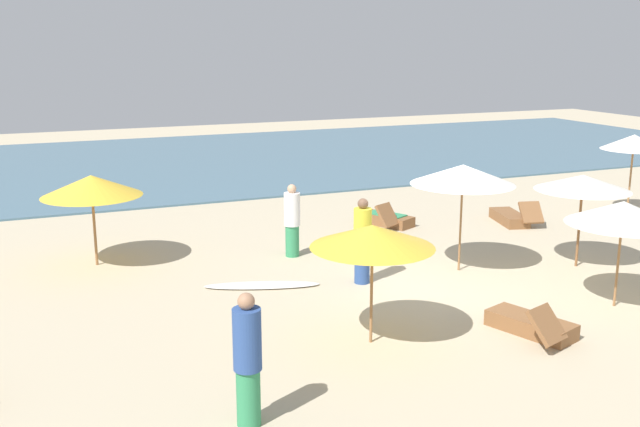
{
  "coord_description": "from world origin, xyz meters",
  "views": [
    {
      "loc": [
        -7.89,
        -12.51,
        4.88
      ],
      "look_at": [
        -1.73,
        2.21,
        1.1
      ],
      "focal_mm": 41.11,
      "sensor_mm": 36.0,
      "label": 1
    }
  ],
  "objects_px": {
    "umbrella_4": "(623,213)",
    "umbrella_6": "(463,175)",
    "umbrella_5": "(91,186)",
    "lounger_4": "(532,325)",
    "person_0": "(248,360)",
    "person_1": "(362,241)",
    "lounger_5": "(386,219)",
    "umbrella_1": "(634,142)",
    "surfboard": "(262,285)",
    "lounger_3": "(511,217)",
    "umbrella_0": "(372,236)",
    "umbrella_2": "(583,183)",
    "person_2": "(292,221)"
  },
  "relations": [
    {
      "from": "umbrella_6",
      "to": "lounger_4",
      "type": "bearing_deg",
      "value": -103.39
    },
    {
      "from": "umbrella_0",
      "to": "umbrella_1",
      "type": "bearing_deg",
      "value": 26.14
    },
    {
      "from": "lounger_4",
      "to": "person_0",
      "type": "height_order",
      "value": "person_0"
    },
    {
      "from": "lounger_3",
      "to": "lounger_4",
      "type": "relative_size",
      "value": 1.0
    },
    {
      "from": "umbrella_5",
      "to": "lounger_4",
      "type": "height_order",
      "value": "umbrella_5"
    },
    {
      "from": "lounger_3",
      "to": "umbrella_0",
      "type": "bearing_deg",
      "value": -141.2
    },
    {
      "from": "umbrella_0",
      "to": "umbrella_5",
      "type": "xyz_separation_m",
      "value": [
        -3.71,
        6.21,
        -0.02
      ]
    },
    {
      "from": "umbrella_0",
      "to": "umbrella_1",
      "type": "height_order",
      "value": "umbrella_1"
    },
    {
      "from": "umbrella_5",
      "to": "lounger_4",
      "type": "distance_m",
      "value": 9.6
    },
    {
      "from": "umbrella_4",
      "to": "lounger_4",
      "type": "relative_size",
      "value": 1.15
    },
    {
      "from": "person_1",
      "to": "person_2",
      "type": "height_order",
      "value": "person_1"
    },
    {
      "from": "umbrella_1",
      "to": "lounger_3",
      "type": "bearing_deg",
      "value": 173.59
    },
    {
      "from": "umbrella_0",
      "to": "umbrella_1",
      "type": "relative_size",
      "value": 0.88
    },
    {
      "from": "umbrella_1",
      "to": "lounger_3",
      "type": "xyz_separation_m",
      "value": [
        -3.73,
        0.42,
        -1.92
      ]
    },
    {
      "from": "umbrella_5",
      "to": "umbrella_6",
      "type": "bearing_deg",
      "value": -25.49
    },
    {
      "from": "umbrella_0",
      "to": "lounger_3",
      "type": "height_order",
      "value": "umbrella_0"
    },
    {
      "from": "umbrella_4",
      "to": "lounger_3",
      "type": "relative_size",
      "value": 1.15
    },
    {
      "from": "lounger_3",
      "to": "umbrella_4",
      "type": "bearing_deg",
      "value": -109.91
    },
    {
      "from": "umbrella_1",
      "to": "surfboard",
      "type": "relative_size",
      "value": 0.97
    },
    {
      "from": "umbrella_4",
      "to": "umbrella_6",
      "type": "bearing_deg",
      "value": 116.13
    },
    {
      "from": "umbrella_4",
      "to": "umbrella_6",
      "type": "distance_m",
      "value": 3.37
    },
    {
      "from": "person_1",
      "to": "lounger_5",
      "type": "bearing_deg",
      "value": 56.4
    },
    {
      "from": "umbrella_2",
      "to": "umbrella_5",
      "type": "height_order",
      "value": "umbrella_2"
    },
    {
      "from": "umbrella_1",
      "to": "umbrella_4",
      "type": "relative_size",
      "value": 1.12
    },
    {
      "from": "umbrella_0",
      "to": "lounger_4",
      "type": "distance_m",
      "value": 3.24
    },
    {
      "from": "umbrella_1",
      "to": "person_2",
      "type": "relative_size",
      "value": 1.36
    },
    {
      "from": "umbrella_5",
      "to": "umbrella_2",
      "type": "bearing_deg",
      "value": -23.21
    },
    {
      "from": "lounger_4",
      "to": "person_0",
      "type": "xyz_separation_m",
      "value": [
        -5.35,
        -1.03,
        0.74
      ]
    },
    {
      "from": "umbrella_6",
      "to": "person_0",
      "type": "bearing_deg",
      "value": -143.66
    },
    {
      "from": "umbrella_6",
      "to": "lounger_5",
      "type": "xyz_separation_m",
      "value": [
        0.39,
        4.13,
        -1.94
      ]
    },
    {
      "from": "umbrella_1",
      "to": "lounger_3",
      "type": "height_order",
      "value": "umbrella_1"
    },
    {
      "from": "umbrella_4",
      "to": "person_0",
      "type": "xyz_separation_m",
      "value": [
        -7.67,
        -1.54,
        -0.9
      ]
    },
    {
      "from": "umbrella_0",
      "to": "umbrella_4",
      "type": "distance_m",
      "value": 5.01
    },
    {
      "from": "umbrella_5",
      "to": "lounger_4",
      "type": "xyz_separation_m",
      "value": [
        6.39,
        -6.98,
        -1.63
      ]
    },
    {
      "from": "umbrella_1",
      "to": "person_1",
      "type": "distance_m",
      "value": 10.11
    },
    {
      "from": "umbrella_6",
      "to": "person_0",
      "type": "height_order",
      "value": "umbrella_6"
    },
    {
      "from": "person_1",
      "to": "surfboard",
      "type": "distance_m",
      "value": 2.24
    },
    {
      "from": "lounger_3",
      "to": "umbrella_6",
      "type": "bearing_deg",
      "value": -140.56
    },
    {
      "from": "umbrella_6",
      "to": "person_0",
      "type": "distance_m",
      "value": 7.78
    },
    {
      "from": "umbrella_2",
      "to": "lounger_5",
      "type": "relative_size",
      "value": 1.18
    },
    {
      "from": "umbrella_6",
      "to": "lounger_4",
      "type": "height_order",
      "value": "umbrella_6"
    },
    {
      "from": "surfboard",
      "to": "umbrella_2",
      "type": "bearing_deg",
      "value": -11.14
    },
    {
      "from": "lounger_3",
      "to": "lounger_5",
      "type": "bearing_deg",
      "value": 161.04
    },
    {
      "from": "umbrella_4",
      "to": "lounger_4",
      "type": "height_order",
      "value": "umbrella_4"
    },
    {
      "from": "lounger_5",
      "to": "person_0",
      "type": "xyz_separation_m",
      "value": [
        -6.58,
        -8.69,
        0.73
      ]
    },
    {
      "from": "umbrella_1",
      "to": "lounger_5",
      "type": "bearing_deg",
      "value": 167.58
    },
    {
      "from": "person_2",
      "to": "lounger_4",
      "type": "bearing_deg",
      "value": -70.25
    },
    {
      "from": "person_0",
      "to": "person_2",
      "type": "distance_m",
      "value": 7.67
    },
    {
      "from": "umbrella_0",
      "to": "umbrella_4",
      "type": "relative_size",
      "value": 0.99
    },
    {
      "from": "umbrella_1",
      "to": "lounger_5",
      "type": "distance_m",
      "value": 7.42
    }
  ]
}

